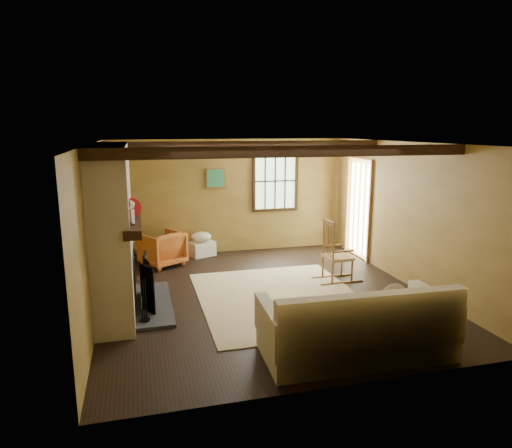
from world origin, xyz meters
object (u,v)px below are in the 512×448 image
object	(u,v)px
rocking_chair	(336,255)
sofa	(358,330)
laundry_basket	(201,249)
armchair	(162,249)
fireplace	(115,236)

from	to	relation	value
rocking_chair	sofa	world-z (taller)	rocking_chair
sofa	laundry_basket	bearing A→B (deg)	105.87
rocking_chair	sofa	distance (m)	2.71
rocking_chair	armchair	xyz separation A→B (m)	(-2.87, 1.69, -0.13)
rocking_chair	laundry_basket	world-z (taller)	rocking_chair
sofa	armchair	size ratio (longest dim) A/B	3.06
laundry_basket	sofa	bearing A→B (deg)	-76.14
rocking_chair	laundry_basket	distance (m)	3.00
fireplace	rocking_chair	distance (m)	3.69
rocking_chair	laundry_basket	xyz separation A→B (m)	(-2.04, 2.18, -0.31)
fireplace	rocking_chair	world-z (taller)	fireplace
fireplace	laundry_basket	size ratio (longest dim) A/B	4.80
fireplace	sofa	distance (m)	3.60
fireplace	armchair	xyz separation A→B (m)	(0.74, 2.06, -0.77)
laundry_basket	armchair	xyz separation A→B (m)	(-0.83, -0.49, 0.18)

